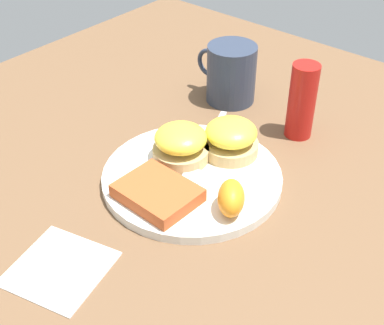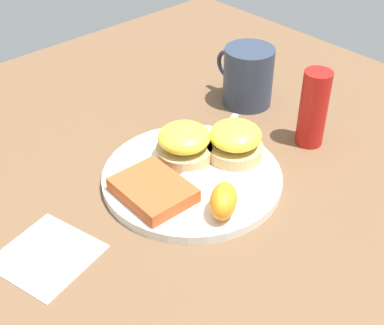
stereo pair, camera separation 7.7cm
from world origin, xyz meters
name	(u,v)px [view 1 (the left image)]	position (x,y,z in m)	size (l,w,h in m)	color
ground_plane	(192,181)	(0.00, 0.00, 0.00)	(1.10, 1.10, 0.00)	brown
plate	(192,177)	(0.00, 0.00, 0.01)	(0.26, 0.26, 0.01)	silver
sandwich_benedict_left	(231,138)	(-0.01, -0.08, 0.04)	(0.09, 0.09, 0.06)	tan
sandwich_benedict_right	(181,144)	(0.04, -0.02, 0.04)	(0.09, 0.09, 0.06)	tan
hashbrown_patty	(155,192)	(0.00, 0.07, 0.02)	(0.11, 0.08, 0.02)	#B85127
orange_wedge	(231,198)	(-0.09, 0.03, 0.04)	(0.06, 0.04, 0.04)	orange
fork	(203,152)	(0.02, -0.05, 0.02)	(0.10, 0.20, 0.00)	silver
cup	(231,73)	(0.10, -0.23, 0.05)	(0.12, 0.09, 0.10)	#2D384C
napkin	(60,268)	(0.01, 0.23, 0.00)	(0.11, 0.11, 0.00)	white
condiment_bottle	(302,101)	(-0.05, -0.21, 0.06)	(0.04, 0.04, 0.13)	#B21914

